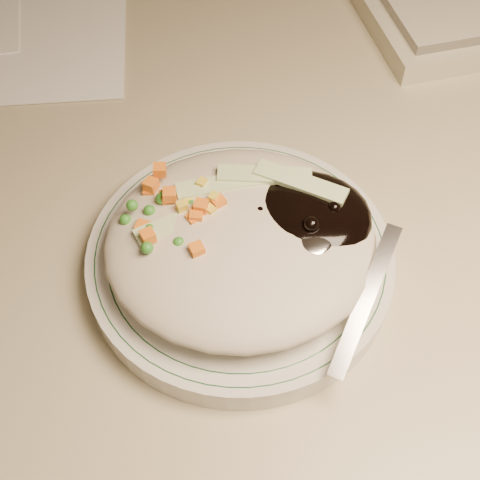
{
  "coord_description": "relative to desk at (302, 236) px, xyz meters",
  "views": [
    {
      "loc": [
        -0.1,
        0.93,
        1.16
      ],
      "look_at": [
        -0.08,
        1.21,
        0.78
      ],
      "focal_mm": 50.0,
      "sensor_mm": 36.0,
      "label": 1
    }
  ],
  "objects": [
    {
      "name": "desk",
      "position": [
        0.0,
        0.0,
        0.0
      ],
      "size": [
        1.4,
        0.7,
        0.74
      ],
      "color": "tan",
      "rests_on": "ground"
    },
    {
      "name": "plate",
      "position": [
        -0.08,
        -0.17,
        0.21
      ],
      "size": [
        0.23,
        0.23,
        0.02
      ],
      "primitive_type": "cylinder",
      "color": "silver",
      "rests_on": "desk"
    },
    {
      "name": "plate_rim",
      "position": [
        -0.08,
        -0.17,
        0.22
      ],
      "size": [
        0.21,
        0.21,
        0.0
      ],
      "color": "#144723",
      "rests_on": "plate"
    },
    {
      "name": "meal",
      "position": [
        -0.08,
        -0.18,
        0.24
      ],
      "size": [
        0.21,
        0.19,
        0.05
      ],
      "color": "#B0A58F",
      "rests_on": "plate"
    }
  ]
}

